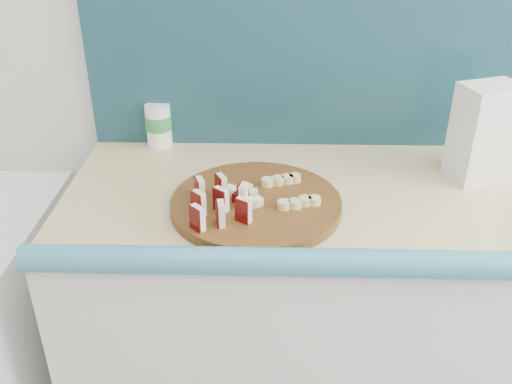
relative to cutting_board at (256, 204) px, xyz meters
The scene contains 8 objects.
kitchen_counter 0.79m from the cutting_board, ahead, with size 2.20×0.63×0.91m.
backsplash 0.77m from the cutting_board, 31.17° to the left, with size 2.20×0.02×0.50m, color teal.
cutting_board is the anchor object (origin of this frame).
apple_wedges 0.11m from the cutting_board, 144.53° to the right, with size 0.13×0.18×0.05m.
apple_chunks 0.03m from the cutting_board, 158.01° to the right, with size 0.07×0.06×0.02m.
banana_slices 0.09m from the cutting_board, 19.88° to the left, with size 0.14×0.17×0.02m.
flour_bag 0.60m from the cutting_board, 17.44° to the left, with size 0.14×0.10×0.25m, color silver.
canister 0.46m from the cutting_board, 129.07° to the left, with size 0.07×0.07×0.12m.
Camera 1 is at (-0.50, 0.27, 1.59)m, focal length 40.00 mm.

